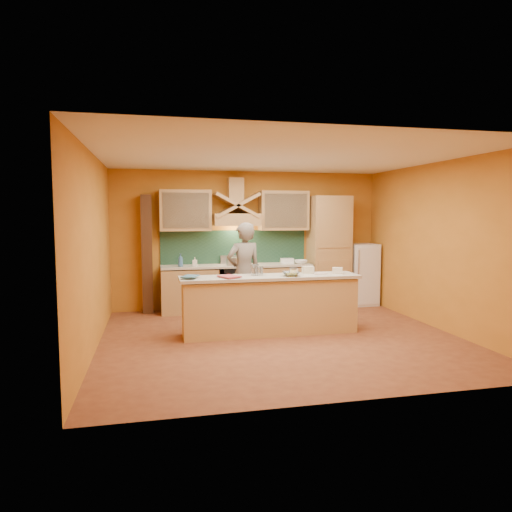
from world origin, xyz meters
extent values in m
cube|color=brown|center=(0.00, 0.00, 0.00)|extent=(5.50, 5.00, 0.01)
cube|color=white|center=(0.00, 0.00, 2.80)|extent=(5.50, 5.00, 0.01)
cube|color=#C57B26|center=(0.00, 2.50, 1.40)|extent=(5.50, 0.02, 2.80)
cube|color=#C57B26|center=(0.00, -2.50, 1.40)|extent=(5.50, 0.02, 2.80)
cube|color=#C57B26|center=(-2.75, 0.00, 1.40)|extent=(0.02, 5.00, 2.80)
cube|color=#C57B26|center=(2.75, 0.00, 1.40)|extent=(0.02, 5.00, 2.80)
cube|color=tan|center=(-1.25, 2.20, 0.43)|extent=(1.10, 0.60, 0.86)
cube|color=tan|center=(0.65, 2.20, 0.43)|extent=(1.10, 0.60, 0.86)
cube|color=beige|center=(-0.30, 2.20, 0.90)|extent=(3.00, 0.62, 0.04)
cube|color=black|center=(-0.30, 2.20, 0.45)|extent=(0.60, 0.58, 0.90)
cube|color=#1A3A2B|center=(-0.30, 2.48, 1.25)|extent=(3.00, 0.03, 0.70)
cube|color=tan|center=(-0.30, 2.25, 1.82)|extent=(0.92, 0.50, 0.24)
cube|color=tan|center=(-0.30, 2.35, 2.40)|extent=(0.30, 0.30, 0.50)
cube|color=tan|center=(-1.30, 2.33, 2.00)|extent=(1.00, 0.35, 0.80)
cube|color=tan|center=(0.70, 2.33, 2.00)|extent=(1.00, 0.35, 0.80)
cube|color=tan|center=(1.65, 2.20, 1.15)|extent=(0.80, 0.60, 2.30)
cube|color=white|center=(2.40, 2.20, 0.65)|extent=(0.58, 0.60, 1.30)
cube|color=#472816|center=(-2.05, 2.35, 1.15)|extent=(0.20, 0.30, 2.30)
cube|color=tan|center=(-0.10, 0.30, 0.44)|extent=(2.80, 0.55, 0.88)
cube|color=beige|center=(-0.10, 0.30, 0.92)|extent=(2.90, 0.62, 0.05)
imported|color=#70665B|center=(-0.36, 1.16, 0.89)|extent=(0.73, 0.56, 1.78)
cylinder|color=#B5B5BD|center=(-0.39, 2.12, 0.98)|extent=(0.31, 0.31, 0.15)
cylinder|color=silver|center=(-0.13, 2.28, 0.97)|extent=(0.23, 0.23, 0.14)
imported|color=white|center=(-1.15, 2.12, 1.01)|extent=(0.10, 0.10, 0.18)
imported|color=#355F92|center=(-1.42, 2.08, 1.05)|extent=(0.13, 0.13, 0.25)
imported|color=white|center=(1.00, 2.06, 0.96)|extent=(0.26, 0.26, 0.08)
cube|color=white|center=(0.77, 2.29, 0.97)|extent=(0.30, 0.25, 0.10)
imported|color=#B84246|center=(-0.89, 0.15, 0.96)|extent=(0.37, 0.41, 0.03)
imported|color=#3A6881|center=(-1.48, 0.29, 0.98)|extent=(0.32, 0.36, 0.02)
cylinder|color=silver|center=(-0.33, 0.42, 1.03)|extent=(0.16, 0.16, 0.18)
cylinder|color=white|center=(-0.25, 0.39, 1.02)|extent=(0.13, 0.13, 0.14)
cube|color=white|center=(0.28, 0.27, 1.00)|extent=(0.14, 0.14, 0.10)
imported|color=silver|center=(0.21, 0.19, 0.98)|extent=(0.35, 0.35, 0.07)
cube|color=beige|center=(0.75, 0.34, 0.95)|extent=(0.22, 0.16, 0.01)
cube|color=beige|center=(0.59, 0.44, 1.00)|extent=(0.20, 0.16, 0.12)
cube|color=beige|center=(1.06, 0.31, 1.00)|extent=(0.20, 0.18, 0.10)
camera|label=1|loc=(-1.91, -6.73, 1.93)|focal=32.00mm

